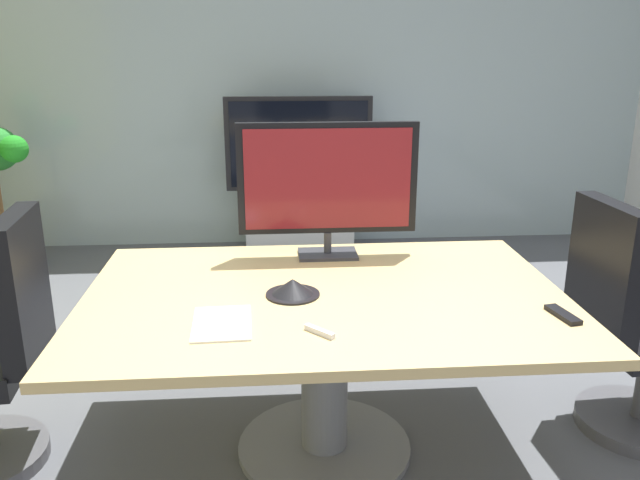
% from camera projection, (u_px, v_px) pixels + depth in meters
% --- Properties ---
extents(ground_plane, '(7.05, 7.05, 0.00)m').
position_uv_depth(ground_plane, '(338.00, 426.00, 3.02)').
color(ground_plane, '#515459').
extents(wall_back_glass_partition, '(6.05, 0.10, 2.86)m').
position_uv_depth(wall_back_glass_partition, '(303.00, 78.00, 5.46)').
color(wall_back_glass_partition, '#9EB2B7').
rests_on(wall_back_glass_partition, ground).
extents(conference_table, '(1.96, 1.31, 0.74)m').
position_uv_depth(conference_table, '(325.00, 331.00, 2.68)').
color(conference_table, tan).
rests_on(conference_table, ground).
extents(office_chair_right, '(0.61, 0.59, 1.09)m').
position_uv_depth(office_chair_right, '(631.00, 339.00, 2.87)').
color(office_chair_right, '#4C4C51').
rests_on(office_chair_right, ground).
extents(tv_monitor, '(0.84, 0.18, 0.64)m').
position_uv_depth(tv_monitor, '(328.00, 182.00, 2.99)').
color(tv_monitor, '#333338').
rests_on(tv_monitor, conference_table).
extents(wall_display_unit, '(1.20, 0.36, 1.31)m').
position_uv_depth(wall_display_unit, '(299.00, 201.00, 5.41)').
color(wall_display_unit, '#B7BABC').
rests_on(wall_display_unit, ground).
extents(conference_phone, '(0.22, 0.22, 0.07)m').
position_uv_depth(conference_phone, '(293.00, 288.00, 2.60)').
color(conference_phone, black).
rests_on(conference_phone, conference_table).
extents(remote_control, '(0.08, 0.18, 0.02)m').
position_uv_depth(remote_control, '(563.00, 315.00, 2.40)').
color(remote_control, black).
rests_on(remote_control, conference_table).
extents(whiteboard_marker, '(0.10, 0.11, 0.02)m').
position_uv_depth(whiteboard_marker, '(319.00, 332.00, 2.26)').
color(whiteboard_marker, silver).
rests_on(whiteboard_marker, conference_table).
extents(paper_notepad, '(0.22, 0.31, 0.01)m').
position_uv_depth(paper_notepad, '(222.00, 323.00, 2.34)').
color(paper_notepad, white).
rests_on(paper_notepad, conference_table).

